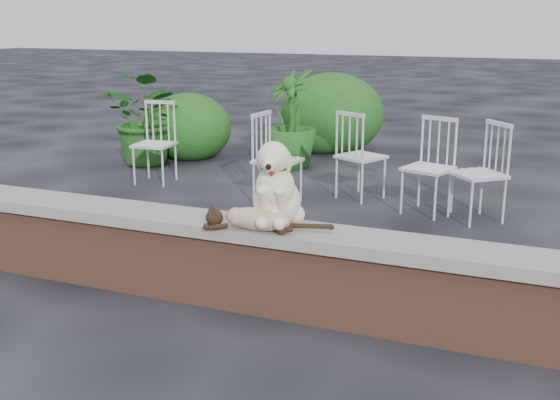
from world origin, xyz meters
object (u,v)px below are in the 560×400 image
at_px(chair_c, 361,155).
at_px(chair_e, 278,159).
at_px(cat, 256,218).
at_px(chair_b, 428,167).
at_px(dog, 277,181).
at_px(chair_a, 154,143).
at_px(potted_plant_b, 290,119).
at_px(potted_plant_a, 148,118).
at_px(chair_d, 478,173).

bearing_deg(chair_c, chair_e, 61.31).
relative_size(cat, chair_b, 1.02).
xyz_separation_m(dog, chair_c, (-0.27, 2.97, -0.40)).
relative_size(chair_a, chair_c, 1.00).
bearing_deg(potted_plant_b, cat, -71.26).
height_order(chair_a, potted_plant_a, potted_plant_a).
distance_m(chair_b, potted_plant_b, 2.51).
bearing_deg(chair_d, potted_plant_b, -162.97).
relative_size(chair_b, chair_c, 1.00).
distance_m(chair_c, potted_plant_b, 1.72).
bearing_deg(potted_plant_b, potted_plant_a, -163.18).
xyz_separation_m(chair_c, chair_d, (1.25, -0.39, 0.00)).
relative_size(dog, chair_d, 0.62).
relative_size(chair_a, chair_b, 1.00).
bearing_deg(potted_plant_b, chair_d, -31.69).
height_order(cat, chair_b, chair_b).
distance_m(chair_b, chair_e, 1.52).
bearing_deg(chair_b, dog, -83.74).
relative_size(chair_e, chair_d, 1.00).
height_order(chair_d, potted_plant_b, potted_plant_b).
xyz_separation_m(cat, potted_plant_a, (-3.22, 3.74, -0.04)).
relative_size(dog, chair_c, 0.62).
height_order(cat, potted_plant_a, potted_plant_a).
xyz_separation_m(dog, cat, (-0.08, -0.15, -0.21)).
xyz_separation_m(cat, chair_e, (-0.93, 2.59, -0.19)).
distance_m(cat, chair_a, 3.89).
height_order(chair_c, potted_plant_a, potted_plant_a).
relative_size(chair_e, potted_plant_b, 0.75).
distance_m(dog, chair_a, 3.85).
bearing_deg(chair_c, chair_b, -176.84).
relative_size(chair_a, chair_d, 1.00).
xyz_separation_m(potted_plant_a, potted_plant_b, (1.77, 0.53, 0.01)).
height_order(dog, potted_plant_a, potted_plant_a).
bearing_deg(cat, dog, 50.50).
xyz_separation_m(chair_a, potted_plant_b, (1.15, 1.38, 0.16)).
bearing_deg(dog, chair_d, 57.79).
bearing_deg(cat, chair_b, 66.95).
distance_m(dog, chair_b, 2.73).
relative_size(chair_b, potted_plant_a, 0.76).
distance_m(chair_c, potted_plant_a, 3.09).
height_order(cat, chair_e, chair_e).
xyz_separation_m(chair_d, potted_plant_a, (-4.27, 1.01, 0.15)).
distance_m(chair_e, chair_c, 0.91).
bearing_deg(chair_a, chair_b, -8.14).
height_order(cat, chair_c, chair_c).
distance_m(chair_b, chair_c, 0.83).
bearing_deg(dog, chair_b, 67.97).
bearing_deg(chair_d, chair_b, -140.61).
relative_size(chair_b, chair_d, 1.00).
xyz_separation_m(cat, chair_d, (1.06, 2.73, -0.19)).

